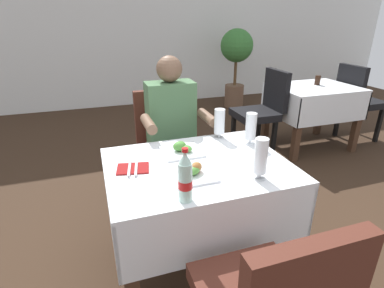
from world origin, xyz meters
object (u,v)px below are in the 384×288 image
at_px(chair_far_diner_seat, 165,144).
at_px(beer_glass_middle, 219,123).
at_px(beer_glass_left, 261,159).
at_px(potted_plant_corner, 236,56).
at_px(main_dining_table, 197,192).
at_px(beer_glass_right, 251,128).
at_px(background_chair_right, 358,98).
at_px(plate_far_diner, 182,149).
at_px(plate_near_camera, 193,172).
at_px(napkin_cutlery_set, 133,168).
at_px(background_chair_left, 262,108).
at_px(seated_diner_far, 173,130).
at_px(background_table_tumbler, 318,80).
at_px(cola_bottle_primary, 185,178).
at_px(background_dining_table, 313,102).

bearing_deg(chair_far_diner_seat, beer_glass_middle, -59.97).
bearing_deg(beer_glass_middle, beer_glass_left, -92.59).
bearing_deg(potted_plant_corner, main_dining_table, -119.22).
relative_size(beer_glass_right, background_chair_right, 0.21).
relative_size(plate_far_diner, beer_glass_right, 1.13).
bearing_deg(plate_near_camera, beer_glass_middle, 52.66).
height_order(napkin_cutlery_set, background_chair_left, background_chair_left).
relative_size(seated_diner_far, beer_glass_right, 6.10).
xyz_separation_m(seated_diner_far, plate_far_diner, (-0.08, -0.50, 0.06)).
bearing_deg(background_table_tumbler, beer_glass_right, -140.35).
height_order(beer_glass_right, background_chair_right, background_chair_right).
relative_size(beer_glass_right, background_table_tumbler, 1.88).
relative_size(cola_bottle_primary, potted_plant_corner, 0.19).
height_order(beer_glass_right, potted_plant_corner, potted_plant_corner).
relative_size(chair_far_diner_seat, background_chair_right, 1.00).
relative_size(seated_diner_far, background_dining_table, 1.33).
xyz_separation_m(background_dining_table, background_chair_left, (-0.68, 0.00, -0.01)).
bearing_deg(seated_diner_far, background_dining_table, 21.85).
xyz_separation_m(beer_glass_middle, background_chair_left, (1.02, 1.13, -0.31)).
height_order(chair_far_diner_seat, beer_glass_left, beer_glass_left).
distance_m(napkin_cutlery_set, background_chair_right, 3.32).
bearing_deg(plate_far_diner, napkin_cutlery_set, -158.43).
bearing_deg(background_dining_table, main_dining_table, -143.67).
relative_size(cola_bottle_primary, background_chair_right, 0.26).
relative_size(beer_glass_left, napkin_cutlery_set, 1.12).
bearing_deg(potted_plant_corner, background_table_tumbler, -85.24).
height_order(plate_far_diner, beer_glass_left, beer_glass_left).
bearing_deg(potted_plant_corner, background_chair_right, -68.65).
xyz_separation_m(chair_far_diner_seat, background_dining_table, (1.97, 0.67, 0.01)).
bearing_deg(beer_glass_right, main_dining_table, -158.62).
relative_size(seated_diner_far, potted_plant_corner, 0.95).
xyz_separation_m(seated_diner_far, background_dining_table, (1.93, 0.77, -0.15)).
distance_m(plate_far_diner, napkin_cutlery_set, 0.34).
bearing_deg(potted_plant_corner, cola_bottle_primary, -119.12).
relative_size(background_table_tumbler, potted_plant_corner, 0.08).
bearing_deg(background_chair_left, chair_far_diner_seat, -152.67).
bearing_deg(main_dining_table, background_chair_left, 48.35).
bearing_deg(background_chair_right, beer_glass_middle, -154.69).
xyz_separation_m(chair_far_diner_seat, beer_glass_middle, (0.27, -0.46, 0.31)).
xyz_separation_m(cola_bottle_primary, background_dining_table, (2.14, 1.78, -0.31)).
bearing_deg(plate_far_diner, main_dining_table, -76.58).
relative_size(plate_far_diner, background_chair_right, 0.24).
xyz_separation_m(background_chair_left, background_chair_right, (1.36, 0.00, 0.00)).
height_order(beer_glass_middle, background_chair_left, background_chair_left).
distance_m(cola_bottle_primary, napkin_cutlery_set, 0.43).
relative_size(plate_near_camera, beer_glass_right, 1.10).
relative_size(plate_far_diner, beer_glass_left, 1.06).
bearing_deg(background_chair_left, background_dining_table, 0.00).
height_order(main_dining_table, chair_far_diner_seat, chair_far_diner_seat).
xyz_separation_m(chair_far_diner_seat, background_chair_left, (1.29, 0.67, 0.00)).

